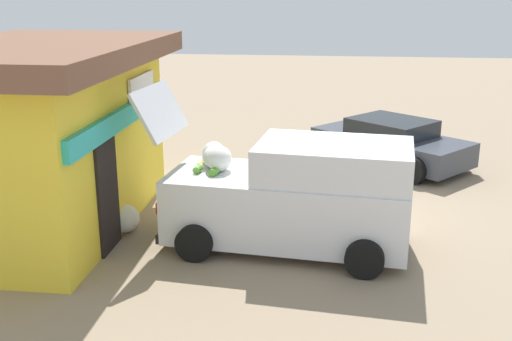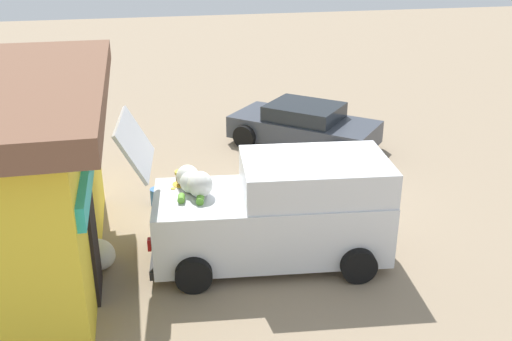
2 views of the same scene
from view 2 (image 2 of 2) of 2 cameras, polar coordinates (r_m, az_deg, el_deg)
The scene contains 7 objects.
ground_plane at distance 12.62m, azimuth 1.42°, elevation -4.29°, with size 60.00×60.00×0.00m, color gray.
delivery_van at distance 10.63m, azimuth 2.18°, elevation -3.94°, with size 2.52×4.85×2.82m.
parked_sedan at distance 16.35m, azimuth 4.76°, elevation 4.41°, with size 4.01×4.23×1.21m.
vendor_standing at distance 11.08m, azimuth -7.25°, elevation -3.34°, with size 0.48×0.48×1.59m.
customer_bending at distance 10.34m, azimuth -7.29°, elevation -6.13°, with size 0.77×0.65×1.26m.
unloaded_banana_pile at distance 11.07m, azimuth -15.35°, elevation -8.01°, with size 0.94×0.84×0.51m.
paint_bucket at distance 13.10m, azimuth -9.67°, elevation -2.58°, with size 0.33×0.33×0.40m, color blue.
Camera 2 is at (-10.89, 2.62, 5.80)m, focal length 40.53 mm.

